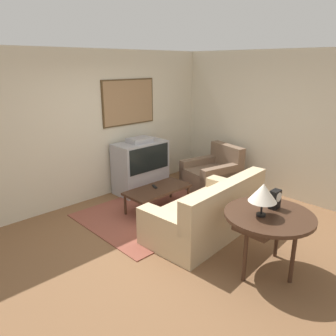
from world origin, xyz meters
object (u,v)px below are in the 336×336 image
Objects in this scene: couch at (208,215)px; console_table at (269,219)px; tv at (141,166)px; mantel_clock at (275,199)px; armchair at (213,175)px; table_lamp at (263,193)px; coffee_table at (158,191)px.

console_table is at bearing 75.53° from couch.
tv is 1.03× the size of console_table.
couch is at bearing 89.38° from mantel_clock.
tv is 0.96× the size of armchair.
table_lamp is (-1.82, -2.16, 0.76)m from armchair.
coffee_table is 2.30m from table_lamp.
mantel_clock reaches higher than coffee_table.
console_table is 2.67× the size of table_lamp.
coffee_table is 2.23m from mantel_clock.
console_table is 0.38m from table_lamp.
tv is 0.98m from coffee_table.
console_table is at bearing -95.42° from coffee_table.
mantel_clock is (0.30, -0.00, -0.17)m from table_lamp.
couch is (-0.37, -2.03, -0.21)m from tv.
table_lamp reaches higher than couch.
console_table is 0.27m from mantel_clock.
couch is 1.66× the size of coffee_table.
tv is 1.47m from armchair.
armchair is at bearing 54.87° from mantel_clock.
couch is 1.32m from table_lamp.
couch is at bearing -100.40° from tv.
coffee_table is at bearing 89.33° from mantel_clock.
coffee_table is (-1.49, 0.01, 0.07)m from armchair.
mantel_clock is at bearing 85.11° from couch.
tv is 3.19m from table_lamp.
coffee_table is at bearing 81.43° from table_lamp.
table_lamp is at bearing 157.77° from console_table.
tv reaches higher than mantel_clock.
table_lamp reaches higher than coffee_table.
tv is 4.66× the size of mantel_clock.
tv is 0.94× the size of coffee_table.
mantel_clock is at bearing -90.67° from coffee_table.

